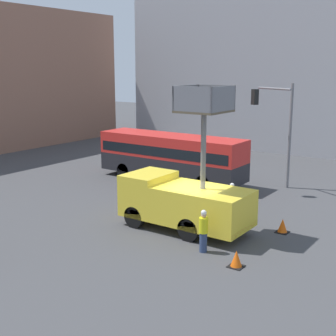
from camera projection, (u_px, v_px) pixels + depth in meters
ground_plane at (193, 230)px, 22.01m from camera, size 120.00×120.00×0.00m
building_backdrop_side at (282, 66)px, 44.74m from camera, size 10.00×28.00×15.19m
utility_truck at (184, 199)px, 21.85m from camera, size 2.58×6.17×6.75m
city_bus at (171, 154)px, 31.15m from camera, size 2.56×10.32×3.10m
traffic_light_pole at (279, 120)px, 28.38m from camera, size 2.84×2.59×6.56m
road_worker_near_truck at (203, 231)px, 19.28m from camera, size 0.38×0.38×1.82m
road_worker_directing at (232, 200)px, 23.81m from camera, size 0.38×0.38×1.79m
traffic_cone_near_truck at (283, 226)px, 21.69m from camera, size 0.58×0.58×0.66m
traffic_cone_mid_road at (236, 259)px, 17.95m from camera, size 0.58×0.58×0.66m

